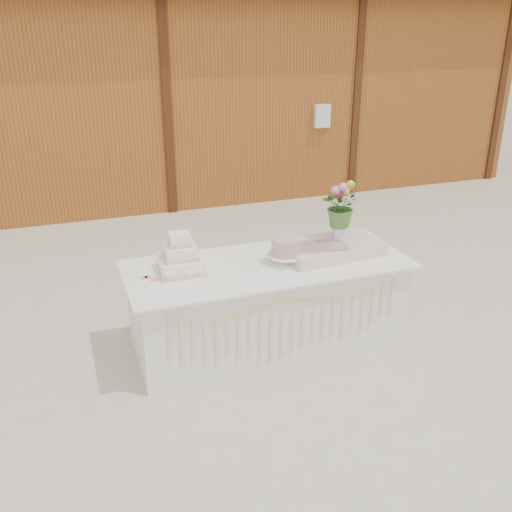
{
  "coord_description": "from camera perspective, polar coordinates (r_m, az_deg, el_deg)",
  "views": [
    {
      "loc": [
        -1.58,
        -4.12,
        2.66
      ],
      "look_at": [
        0.0,
        0.3,
        0.72
      ],
      "focal_mm": 40.0,
      "sensor_mm": 36.0,
      "label": 1
    }
  ],
  "objects": [
    {
      "name": "cake_table",
      "position": [
        4.96,
        1.19,
        -4.82
      ],
      "size": [
        2.4,
        1.0,
        0.77
      ],
      "color": "white",
      "rests_on": "ground"
    },
    {
      "name": "flower_vase",
      "position": [
        5.08,
        8.28,
        2.63
      ],
      "size": [
        0.12,
        0.12,
        0.16
      ],
      "primitive_type": "cylinder",
      "color": "silver",
      "rests_on": "satin_runner"
    },
    {
      "name": "barn",
      "position": [
        10.28,
        -11.3,
        16.57
      ],
      "size": [
        12.6,
        4.6,
        3.3
      ],
      "color": "brown",
      "rests_on": "ground"
    },
    {
      "name": "satin_runner",
      "position": [
        5.02,
        7.46,
        0.79
      ],
      "size": [
        0.89,
        0.56,
        0.11
      ],
      "primitive_type": "cube",
      "rotation": [
        0.0,
        0.0,
        0.08
      ],
      "color": "#FFD8CD",
      "rests_on": "cake_table"
    },
    {
      "name": "loose_flowers",
      "position": [
        4.67,
        -10.95,
        -1.75
      ],
      "size": [
        0.17,
        0.33,
        0.02
      ],
      "primitive_type": null,
      "rotation": [
        0.0,
        0.0,
        -0.12
      ],
      "color": "pink",
      "rests_on": "cake_table"
    },
    {
      "name": "bouquet",
      "position": [
        5.0,
        8.45,
        5.58
      ],
      "size": [
        0.46,
        0.46,
        0.39
      ],
      "primitive_type": "imported",
      "rotation": [
        0.0,
        0.0,
        0.74
      ],
      "color": "#3F712D",
      "rests_on": "flower_vase"
    },
    {
      "name": "ground",
      "position": [
        5.16,
        1.14,
        -8.62
      ],
      "size": [
        80.0,
        80.0,
        0.0
      ],
      "primitive_type": "plane",
      "color": "beige",
      "rests_on": "ground"
    },
    {
      "name": "pink_cake_stand",
      "position": [
        4.77,
        3.01,
        0.68
      ],
      "size": [
        0.31,
        0.31,
        0.22
      ],
      "color": "white",
      "rests_on": "cake_table"
    },
    {
      "name": "wedding_cake",
      "position": [
        4.65,
        -7.54,
        -0.25
      ],
      "size": [
        0.38,
        0.38,
        0.33
      ],
      "rotation": [
        0.0,
        0.0,
        -0.05
      ],
      "color": "white",
      "rests_on": "cake_table"
    }
  ]
}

